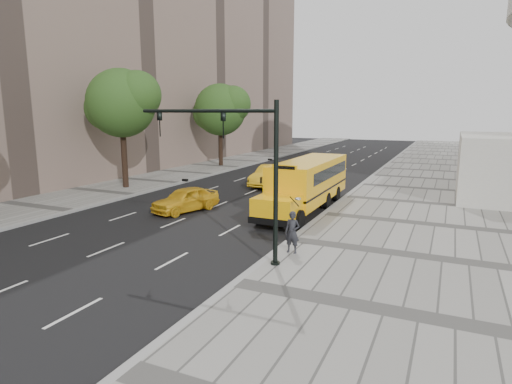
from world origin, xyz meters
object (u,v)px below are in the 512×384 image
at_px(tree_c, 221,109).
at_px(pedestrian, 292,232).
at_px(traffic_signal, 242,161).
at_px(school_bus, 308,180).
at_px(taxi_far, 270,176).
at_px(taxi_near, 186,199).
at_px(tree_b, 122,103).

xyz_separation_m(tree_c, pedestrian, (17.12, -24.68, -5.16)).
bearing_deg(traffic_signal, school_bus, 93.74).
height_order(school_bus, taxi_far, school_bus).
relative_size(pedestrian, traffic_signal, 0.28).
height_order(tree_c, taxi_far, tree_c).
relative_size(school_bus, taxi_near, 2.65).
bearing_deg(traffic_signal, taxi_near, 137.21).
xyz_separation_m(tree_b, tree_c, (0.01, 15.19, -0.44)).
distance_m(tree_b, taxi_near, 11.24).
bearing_deg(taxi_far, tree_c, 136.59).
height_order(taxi_near, pedestrian, pedestrian).
bearing_deg(pedestrian, school_bus, 106.20).
bearing_deg(tree_c, taxi_far, -43.66).
xyz_separation_m(tree_b, school_bus, (14.90, -0.47, -4.87)).
bearing_deg(tree_b, tree_c, 89.97).
bearing_deg(taxi_near, school_bus, 48.73).
distance_m(taxi_near, pedestrian, 10.01).
bearing_deg(taxi_far, school_bus, -50.60).
distance_m(taxi_far, traffic_signal, 18.39).
bearing_deg(taxi_near, tree_c, 130.21).
bearing_deg(school_bus, pedestrian, -76.15).
height_order(tree_b, pedestrian, tree_b).
bearing_deg(tree_b, pedestrian, -28.99).
relative_size(school_bus, taxi_far, 2.28).
height_order(pedestrian, traffic_signal, traffic_signal).
height_order(tree_b, tree_c, tree_b).
bearing_deg(school_bus, tree_c, 133.56).
relative_size(tree_b, taxi_near, 2.10).
height_order(taxi_far, pedestrian, pedestrian).
relative_size(tree_b, school_bus, 0.79).
xyz_separation_m(school_bus, pedestrian, (2.22, -9.02, -0.73)).
height_order(school_bus, traffic_signal, traffic_signal).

